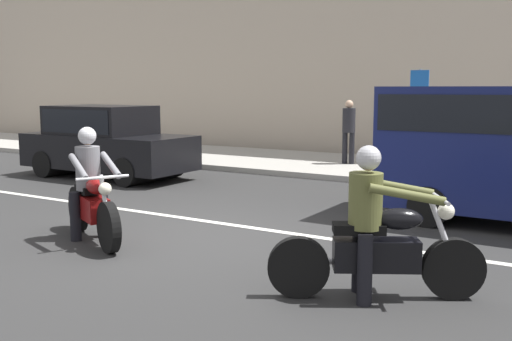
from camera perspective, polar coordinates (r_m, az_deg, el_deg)
ground_plane at (r=8.59m, az=-5.62°, el=-6.45°), size 80.00×80.00×0.00m
sidewalk_slab at (r=15.61m, az=12.35°, el=0.17°), size 40.00×4.40×0.14m
lane_marking_stripe at (r=9.32m, az=-2.42°, el=-5.25°), size 18.00×0.14×0.01m
motorcycle_with_rider_olive at (r=6.11m, az=11.47°, el=-6.29°), size 1.98×1.20×1.57m
motorcycle_with_rider_gray at (r=8.55m, az=-15.63°, el=-2.32°), size 1.94×1.09×1.60m
parked_sedan_black at (r=14.63m, az=-14.36°, el=2.79°), size 4.28×1.82×1.72m
street_sign_post at (r=14.71m, az=15.45°, el=5.70°), size 0.44×0.08×2.45m
pedestrian_bystander at (r=15.80m, az=8.96°, el=4.18°), size 0.34×0.34×1.68m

